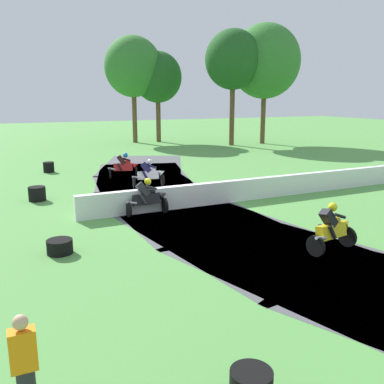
# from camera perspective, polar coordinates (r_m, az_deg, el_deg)

# --- Properties ---
(ground_plane) EXTENTS (120.00, 120.00, 0.00)m
(ground_plane) POSITION_cam_1_polar(r_m,az_deg,el_deg) (16.61, -1.89, -2.20)
(ground_plane) COLOR #569947
(track_asphalt) EXTENTS (9.15, 31.27, 0.01)m
(track_asphalt) POSITION_cam_1_polar(r_m,az_deg,el_deg) (17.03, 1.22, -1.81)
(track_asphalt) COLOR #515156
(track_asphalt) RESTS_ON ground
(safety_barrier) EXTENTS (18.83, 0.66, 0.90)m
(safety_barrier) POSITION_cam_1_polar(r_m,az_deg,el_deg) (19.26, 13.00, 0.95)
(safety_barrier) COLOR white
(safety_barrier) RESTS_ON ground
(motorcycle_lead_red) EXTENTS (1.73, 1.13, 1.43)m
(motorcycle_lead_red) POSITION_cam_1_polar(r_m,az_deg,el_deg) (22.92, -9.15, 3.49)
(motorcycle_lead_red) COLOR black
(motorcycle_lead_red) RESTS_ON ground
(motorcycle_chase_white) EXTENTS (1.71, 0.96, 1.43)m
(motorcycle_chase_white) POSITION_cam_1_polar(r_m,az_deg,el_deg) (20.44, -5.79, 2.45)
(motorcycle_chase_white) COLOR black
(motorcycle_chase_white) RESTS_ON ground
(motorcycle_trailing_black) EXTENTS (1.69, 0.84, 1.43)m
(motorcycle_trailing_black) POSITION_cam_1_polar(r_m,az_deg,el_deg) (15.72, -6.02, -0.74)
(motorcycle_trailing_black) COLOR black
(motorcycle_trailing_black) RESTS_ON ground
(motorcycle_fourth_yellow) EXTENTS (1.67, 0.93, 1.43)m
(motorcycle_fourth_yellow) POSITION_cam_1_polar(r_m,az_deg,el_deg) (12.64, 18.58, -4.68)
(motorcycle_fourth_yellow) COLOR black
(motorcycle_fourth_yellow) RESTS_ON ground
(tire_stack_near) EXTENTS (0.61, 0.61, 0.60)m
(tire_stack_near) POSITION_cam_1_polar(r_m,az_deg,el_deg) (25.77, -18.90, 3.21)
(tire_stack_near) COLOR black
(tire_stack_near) RESTS_ON ground
(tire_stack_mid_a) EXTENTS (0.71, 0.71, 0.60)m
(tire_stack_mid_a) POSITION_cam_1_polar(r_m,az_deg,el_deg) (18.89, -20.30, -0.22)
(tire_stack_mid_a) COLOR black
(tire_stack_mid_a) RESTS_ON ground
(tire_stack_mid_b) EXTENTS (0.72, 0.72, 0.40)m
(tire_stack_mid_b) POSITION_cam_1_polar(r_m,az_deg,el_deg) (12.45, -17.53, -7.08)
(tire_stack_mid_b) COLOR black
(tire_stack_mid_b) RESTS_ON ground
(track_marshal) EXTENTS (0.34, 0.24, 1.63)m
(track_marshal) POSITION_cam_1_polar(r_m,az_deg,el_deg) (6.33, -21.73, -21.75)
(track_marshal) COLOR #232328
(track_marshal) RESTS_ON ground
(tree_far_left) EXTENTS (4.53, 4.53, 8.45)m
(tree_far_left) POSITION_cam_1_polar(r_m,az_deg,el_deg) (40.98, -4.69, 15.26)
(tree_far_left) COLOR brown
(tree_far_left) RESTS_ON ground
(tree_far_right) EXTENTS (6.28, 6.28, 10.68)m
(tree_far_right) POSITION_cam_1_polar(r_m,az_deg,el_deg) (40.01, 9.90, 17.07)
(tree_far_right) COLOR brown
(tree_far_right) RESTS_ON ground
(tree_mid_rise) EXTENTS (5.27, 5.27, 9.75)m
(tree_mid_rise) POSITION_cam_1_polar(r_m,az_deg,el_deg) (40.65, -8.01, 16.49)
(tree_mid_rise) COLOR brown
(tree_mid_rise) RESTS_ON ground
(tree_behind_barrier) EXTENTS (4.88, 4.88, 9.98)m
(tree_behind_barrier) POSITION_cam_1_polar(r_m,az_deg,el_deg) (38.19, 5.61, 17.43)
(tree_behind_barrier) COLOR brown
(tree_behind_barrier) RESTS_ON ground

